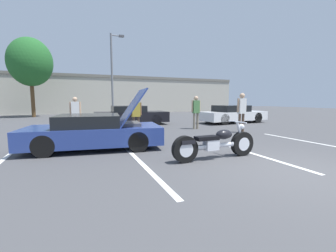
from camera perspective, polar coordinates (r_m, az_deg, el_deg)
name	(u,v)px	position (r m, az deg, el deg)	size (l,w,h in m)	color
ground_plane	(293,171)	(5.66, 29.23, -9.97)	(80.00, 80.00, 0.00)	#474749
parking_stripe_middle	(140,162)	(5.71, -7.13, -8.96)	(0.12, 4.78, 0.01)	white
parking_stripe_back	(244,151)	(7.22, 18.68, -5.97)	(0.12, 4.78, 0.01)	white
parking_stripe_far	(316,143)	(9.61, 33.51, -3.65)	(0.12, 4.78, 0.01)	white
far_building	(114,94)	(29.25, -13.64, 8.01)	(32.00, 4.20, 4.40)	#B2AD9E
light_pole	(113,72)	(20.85, -13.82, 13.23)	(1.21, 0.28, 7.25)	slate
tree_background	(30,62)	(23.82, -31.59, 13.63)	(3.66, 3.66, 6.96)	brown
motorcycle	(215,144)	(5.99, 11.85, -4.45)	(2.45, 0.70, 0.97)	black
show_car_hood_open	(95,131)	(7.49, -18.00, -1.33)	(4.29, 2.40, 1.89)	navy
parked_car_right_row	(233,114)	(15.76, 16.08, 2.87)	(4.77, 2.18, 1.18)	white
parked_car_left_row	(131,116)	(14.15, -9.36, 2.64)	(4.46, 1.85, 1.18)	black
spectator_near_motorcycle	(196,109)	(11.97, 7.11, 4.20)	(0.52, 0.23, 1.74)	gray
spectator_by_show_car	(75,111)	(11.62, -22.45, 3.46)	(0.52, 0.22, 1.68)	#38476B
spectator_midground	(136,113)	(10.05, -8.16, 3.35)	(0.52, 0.22, 1.64)	brown
spectator_far_lot	(242,109)	(11.08, 18.22, 4.13)	(0.52, 0.24, 1.85)	brown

